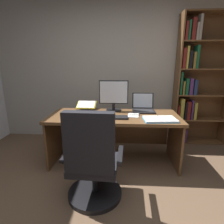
# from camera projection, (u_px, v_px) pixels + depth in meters

# --- Properties ---
(wall_back) EXTENTS (5.29, 0.12, 2.69)m
(wall_back) POSITION_uv_depth(u_px,v_px,m) (122.00, 68.00, 3.41)
(wall_back) COLOR #B2ADA3
(wall_back) RESTS_ON ground
(desk) EXTENTS (1.84, 0.75, 0.72)m
(desk) POSITION_uv_depth(u_px,v_px,m) (114.00, 126.00, 2.72)
(desk) COLOR brown
(desk) RESTS_ON ground
(bookshelf) EXTENTS (0.94, 0.29, 2.24)m
(bookshelf) POSITION_uv_depth(u_px,v_px,m) (196.00, 83.00, 3.19)
(bookshelf) COLOR brown
(bookshelf) RESTS_ON ground
(office_chair) EXTENTS (0.62, 0.60, 1.02)m
(office_chair) POSITION_uv_depth(u_px,v_px,m) (92.00, 165.00, 1.87)
(office_chair) COLOR black
(office_chair) RESTS_ON ground
(monitor) EXTENTS (0.44, 0.16, 0.47)m
(monitor) POSITION_uv_depth(u_px,v_px,m) (114.00, 96.00, 2.77)
(monitor) COLOR black
(monitor) RESTS_ON desk
(laptop) EXTENTS (0.33, 0.33, 0.26)m
(laptop) POSITION_uv_depth(u_px,v_px,m) (143.00, 107.00, 2.80)
(laptop) COLOR black
(laptop) RESTS_ON desk
(keyboard) EXTENTS (0.42, 0.15, 0.02)m
(keyboard) POSITION_uv_depth(u_px,v_px,m) (112.00, 117.00, 2.45)
(keyboard) COLOR black
(keyboard) RESTS_ON desk
(computer_mouse) EXTENTS (0.06, 0.10, 0.04)m
(computer_mouse) POSITION_uv_depth(u_px,v_px,m) (90.00, 116.00, 2.46)
(computer_mouse) COLOR black
(computer_mouse) RESTS_ON desk
(reading_stand_with_book) EXTENTS (0.30, 0.27, 0.12)m
(reading_stand_with_book) POSITION_uv_depth(u_px,v_px,m) (86.00, 106.00, 2.90)
(reading_stand_with_book) COLOR black
(reading_stand_with_book) RESTS_ON desk
(open_binder) EXTENTS (0.45, 0.32, 0.02)m
(open_binder) POSITION_uv_depth(u_px,v_px,m) (160.00, 119.00, 2.36)
(open_binder) COLOR #2D84C6
(open_binder) RESTS_ON desk
(notepad) EXTENTS (0.17, 0.23, 0.01)m
(notepad) POSITION_uv_depth(u_px,v_px,m) (133.00, 115.00, 2.55)
(notepad) COLOR white
(notepad) RESTS_ON desk
(pen) EXTENTS (0.14, 0.02, 0.01)m
(pen) POSITION_uv_depth(u_px,v_px,m) (135.00, 115.00, 2.55)
(pen) COLOR black
(pen) RESTS_ON notepad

